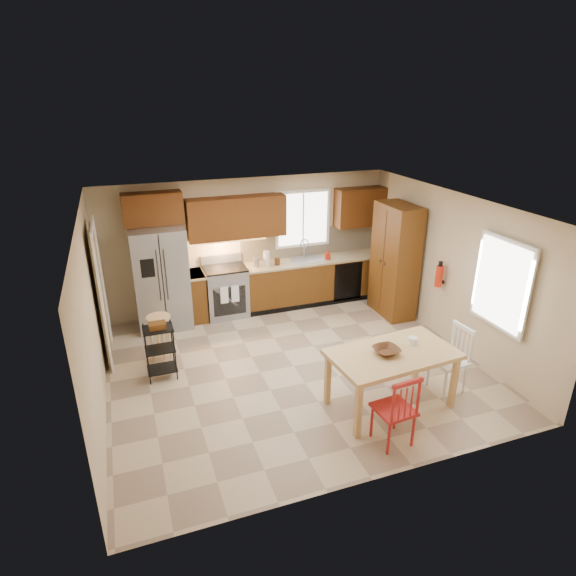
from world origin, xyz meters
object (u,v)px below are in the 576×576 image
(refrigerator, at_px, (161,278))
(bar_stool, at_px, (160,338))
(chair_red, at_px, (394,408))
(table_bowl, at_px, (386,354))
(table_jar, at_px, (413,342))
(soap_bottle, at_px, (328,255))
(utility_cart, at_px, (160,352))
(pantry, at_px, (395,261))
(range_stove, at_px, (226,292))
(fire_extinguisher, at_px, (439,276))
(chair_white, at_px, (449,360))
(dining_table, at_px, (391,379))

(refrigerator, height_order, bar_stool, refrigerator)
(chair_red, height_order, table_bowl, chair_red)
(refrigerator, xyz_separation_m, table_jar, (2.93, -3.38, -0.07))
(refrigerator, relative_size, chair_red, 1.88)
(soap_bottle, relative_size, utility_cart, 0.22)
(pantry, relative_size, utility_cart, 2.47)
(soap_bottle, relative_size, chair_red, 0.20)
(pantry, bearing_deg, bar_stool, -175.89)
(range_stove, bearing_deg, fire_extinguisher, -32.62)
(range_stove, height_order, table_jar, range_stove)
(chair_red, distance_m, table_jar, 1.10)
(table_bowl, bearing_deg, fire_extinguisher, 38.97)
(table_bowl, bearing_deg, bar_stool, 139.86)
(chair_white, bearing_deg, bar_stool, 54.66)
(dining_table, distance_m, utility_cart, 3.30)
(table_jar, bearing_deg, table_bowl, -167.47)
(soap_bottle, distance_m, table_bowl, 3.53)
(range_stove, bearing_deg, refrigerator, -177.01)
(table_bowl, bearing_deg, table_jar, 12.53)
(range_stove, bearing_deg, dining_table, -68.08)
(fire_extinguisher, distance_m, chair_red, 3.07)
(soap_bottle, xyz_separation_m, utility_cart, (-3.42, -1.72, -0.57))
(table_bowl, distance_m, bar_stool, 3.51)
(chair_red, xyz_separation_m, utility_cart, (-2.46, 2.38, -0.06))
(chair_white, bearing_deg, pantry, -18.38)
(chair_white, bearing_deg, fire_extinguisher, -33.78)
(range_stove, relative_size, fire_extinguisher, 2.56)
(refrigerator, bearing_deg, pantry, -12.62)
(fire_extinguisher, relative_size, dining_table, 0.22)
(range_stove, distance_m, soap_bottle, 2.10)
(pantry, bearing_deg, refrigerator, 167.38)
(fire_extinguisher, xyz_separation_m, utility_cart, (-4.57, 0.23, -0.67))
(pantry, bearing_deg, chair_white, -103.61)
(soap_bottle, relative_size, pantry, 0.09)
(soap_bottle, relative_size, table_bowl, 0.57)
(chair_red, bearing_deg, range_stove, 99.61)
(refrigerator, bearing_deg, chair_red, -61.69)
(table_jar, xyz_separation_m, utility_cart, (-3.17, 1.63, -0.42))
(range_stove, xyz_separation_m, chair_red, (1.07, -4.19, 0.02))
(chair_red, height_order, bar_stool, chair_red)
(soap_bottle, bearing_deg, dining_table, -99.95)
(chair_red, bearing_deg, dining_table, 56.93)
(refrigerator, distance_m, table_bowl, 4.27)
(table_jar, bearing_deg, chair_red, -133.31)
(fire_extinguisher, bearing_deg, utility_cart, 177.14)
(refrigerator, relative_size, soap_bottle, 9.53)
(dining_table, distance_m, chair_white, 0.95)
(pantry, distance_m, table_bowl, 3.05)
(chair_white, height_order, table_bowl, chair_white)
(fire_extinguisher, bearing_deg, range_stove, 147.38)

